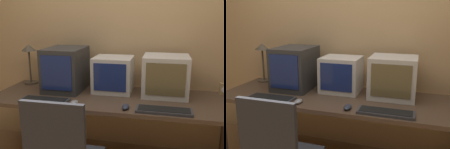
% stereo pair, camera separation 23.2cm
% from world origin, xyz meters
% --- Properties ---
extents(wall_back, '(8.00, 0.08, 2.60)m').
position_xyz_m(wall_back, '(-0.00, 1.26, 1.30)').
color(wall_back, tan).
rests_on(wall_back, ground_plane).
extents(desk, '(2.31, 0.77, 0.73)m').
position_xyz_m(desk, '(0.00, 0.78, 0.67)').
color(desk, '#4C3828').
rests_on(desk, ground_plane).
extents(monitor_left, '(0.37, 0.47, 0.44)m').
position_xyz_m(monitor_left, '(-0.52, 0.92, 0.94)').
color(monitor_left, '#333333').
rests_on(monitor_left, desk).
extents(monitor_center, '(0.38, 0.35, 0.35)m').
position_xyz_m(monitor_center, '(-0.03, 0.97, 0.90)').
color(monitor_center, beige).
rests_on(monitor_center, desk).
extents(monitor_right, '(0.42, 0.39, 0.39)m').
position_xyz_m(monitor_right, '(0.49, 0.95, 0.92)').
color(monitor_right, beige).
rests_on(monitor_right, desk).
extents(keyboard_main, '(0.44, 0.16, 0.03)m').
position_xyz_m(keyboard_main, '(-0.56, 0.52, 0.74)').
color(keyboard_main, '#333338').
rests_on(keyboard_main, desk).
extents(keyboard_side, '(0.45, 0.15, 0.03)m').
position_xyz_m(keyboard_side, '(0.49, 0.50, 0.74)').
color(keyboard_side, '#333338').
rests_on(keyboard_side, desk).
extents(mouse_near_keyboard, '(0.06, 0.10, 0.04)m').
position_xyz_m(mouse_near_keyboard, '(-0.28, 0.50, 0.74)').
color(mouse_near_keyboard, gray).
rests_on(mouse_near_keyboard, desk).
extents(mouse_far_corner, '(0.06, 0.12, 0.04)m').
position_xyz_m(mouse_far_corner, '(0.18, 0.50, 0.74)').
color(mouse_far_corner, '#282D3D').
rests_on(mouse_far_corner, desk).
extents(desk_clock, '(0.09, 0.05, 0.11)m').
position_xyz_m(desk_clock, '(1.06, 1.08, 0.78)').
color(desk_clock, '#A38456').
rests_on(desk_clock, desk).
extents(desk_lamp, '(0.16, 0.16, 0.44)m').
position_xyz_m(desk_lamp, '(-1.00, 1.06, 1.06)').
color(desk_lamp, '#4C4233').
rests_on(desk_lamp, desk).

